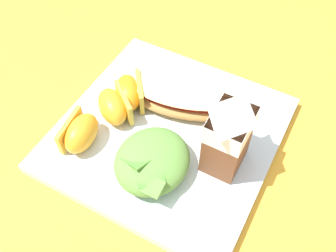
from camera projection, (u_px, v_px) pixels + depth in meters
ground at (168, 137)px, 0.52m from camera, size 3.00×3.00×0.00m
white_plate at (168, 134)px, 0.52m from camera, size 0.28×0.28×0.02m
cheesy_pizza_bread at (187, 95)px, 0.53m from camera, size 0.12×0.19×0.04m
green_salad_pile at (152, 161)px, 0.46m from camera, size 0.10×0.09×0.04m
milk_carton at (229, 133)px, 0.44m from camera, size 0.06×0.05×0.11m
orange_wedge_front at (130, 92)px, 0.53m from camera, size 0.07×0.07×0.04m
orange_wedge_middle at (114, 106)px, 0.51m from camera, size 0.07×0.07×0.04m
orange_wedge_rear at (80, 133)px, 0.48m from camera, size 0.06×0.04×0.04m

